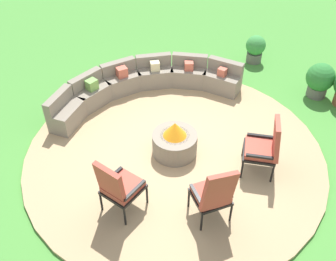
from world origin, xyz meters
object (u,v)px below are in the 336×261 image
at_px(fire_pit, 175,141).
at_px(curved_stone_bench, 143,84).
at_px(potted_plant_0, 320,79).
at_px(potted_plant_1, 255,48).
at_px(lounge_chair_back_left, 266,146).
at_px(lounge_chair_front_left, 118,186).
at_px(lounge_chair_front_right, 214,194).

relative_size(fire_pit, curved_stone_bench, 0.20).
distance_m(fire_pit, curved_stone_bench, 1.95).
distance_m(potted_plant_0, potted_plant_1, 1.88).
height_order(lounge_chair_back_left, potted_plant_1, lounge_chair_back_left).
bearing_deg(potted_plant_1, potted_plant_0, -90.33).
xyz_separation_m(curved_stone_bench, lounge_chair_front_left, (-2.12, -2.37, 0.28)).
distance_m(curved_stone_bench, potted_plant_1, 3.15).
relative_size(curved_stone_bench, potted_plant_1, 5.89).
bearing_deg(lounge_chair_front_left, curved_stone_bench, 122.44).
relative_size(curved_stone_bench, lounge_chair_back_left, 3.73).
relative_size(lounge_chair_front_right, potted_plant_0, 1.45).
xyz_separation_m(fire_pit, lounge_chair_front_right, (-0.49, -1.53, 0.31)).
xyz_separation_m(lounge_chair_front_left, potted_plant_1, (5.23, 1.92, -0.25)).
relative_size(lounge_chair_front_right, lounge_chair_back_left, 1.04).
height_order(curved_stone_bench, lounge_chair_front_right, lounge_chair_front_right).
bearing_deg(lounge_chair_front_right, curved_stone_bench, 89.60).
xyz_separation_m(lounge_chair_back_left, potted_plant_0, (2.76, 0.82, -0.20)).
bearing_deg(fire_pit, lounge_chair_front_left, -161.27).
height_order(curved_stone_bench, potted_plant_0, potted_plant_0).
relative_size(fire_pit, lounge_chair_front_left, 0.74).
xyz_separation_m(lounge_chair_front_right, potted_plant_1, (4.20, 2.93, -0.26)).
bearing_deg(lounge_chair_back_left, fire_pit, 85.23).
bearing_deg(potted_plant_1, lounge_chair_back_left, -135.70).
bearing_deg(lounge_chair_back_left, lounge_chair_front_right, 148.48).
relative_size(curved_stone_bench, potted_plant_0, 5.19).
distance_m(curved_stone_bench, lounge_chair_back_left, 3.18).
relative_size(lounge_chair_front_left, lounge_chair_back_left, 1.02).
bearing_deg(curved_stone_bench, lounge_chair_back_left, -83.76).
relative_size(lounge_chair_front_left, potted_plant_0, 1.42).
bearing_deg(lounge_chair_back_left, potted_plant_0, -24.12).
height_order(lounge_chair_front_right, potted_plant_1, lounge_chair_front_right).
distance_m(lounge_chair_front_left, lounge_chair_front_right, 1.45).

